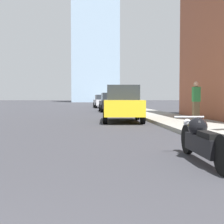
{
  "coord_description": "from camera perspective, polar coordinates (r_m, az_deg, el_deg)",
  "views": [
    {
      "loc": [
        1.42,
        -0.79,
        1.17
      ],
      "look_at": [
        1.9,
        5.94,
        0.88
      ],
      "focal_mm": 50.0,
      "sensor_mm": 36.0,
      "label": 1
    }
  ],
  "objects": [
    {
      "name": "parked_car_silver",
      "position": [
        38.53,
        -1.81,
        1.98
      ],
      "size": [
        2.2,
        4.29,
        1.62
      ],
      "rotation": [
        0.0,
        0.0,
        0.07
      ],
      "color": "#BCBCC1",
      "rests_on": "ground_plane"
    },
    {
      "name": "parked_car_black",
      "position": [
        27.61,
        -0.32,
        1.78
      ],
      "size": [
        1.95,
        4.57,
        1.66
      ],
      "rotation": [
        0.0,
        0.0,
        0.02
      ],
      "color": "black",
      "rests_on": "ground_plane"
    },
    {
      "name": "motorcycle",
      "position": [
        5.96,
        16.06,
        -5.01
      ],
      "size": [
        0.62,
        2.49,
        0.82
      ],
      "rotation": [
        0.0,
        0.0,
        -0.02
      ],
      "color": "black",
      "rests_on": "ground_plane"
    },
    {
      "name": "parked_car_white",
      "position": [
        50.96,
        -1.97,
        2.12
      ],
      "size": [
        2.16,
        4.03,
        1.64
      ],
      "rotation": [
        0.0,
        0.0,
        0.06
      ],
      "color": "silver",
      "rests_on": "ground_plane"
    },
    {
      "name": "sidewalk",
      "position": [
        41.03,
        1.97,
        0.98
      ],
      "size": [
        2.79,
        240.0,
        0.15
      ],
      "color": "gray",
      "rests_on": "ground_plane"
    },
    {
      "name": "distant_tower",
      "position": [
        104.99,
        -3.11,
        19.62
      ],
      "size": [
        14.47,
        14.47,
        64.15
      ],
      "color": "#8CA5BC",
      "rests_on": "ground_plane"
    },
    {
      "name": "pedestrian",
      "position": [
        14.98,
        15.13,
        2.11
      ],
      "size": [
        0.36,
        0.25,
        1.81
      ],
      "color": "brown",
      "rests_on": "sidewalk"
    },
    {
      "name": "parked_car_yellow",
      "position": [
        15.64,
        1.95,
        1.52
      ],
      "size": [
        2.12,
        4.48,
        1.81
      ],
      "rotation": [
        0.0,
        0.0,
        -0.06
      ],
      "color": "gold",
      "rests_on": "ground_plane"
    }
  ]
}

